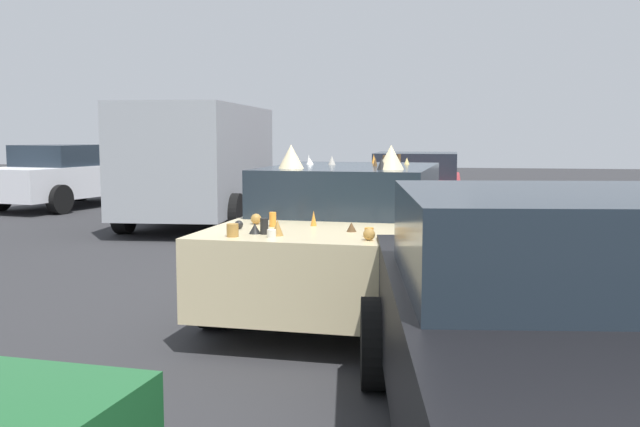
% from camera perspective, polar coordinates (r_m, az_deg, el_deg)
% --- Properties ---
extents(ground_plane, '(60.00, 60.00, 0.00)m').
position_cam_1_polar(ground_plane, '(7.66, 2.23, -6.74)').
color(ground_plane, '#2D2D30').
extents(art_car_decorated, '(4.63, 2.30, 1.63)m').
position_cam_1_polar(art_car_decorated, '(7.57, 2.31, -1.40)').
color(art_car_decorated, beige).
rests_on(art_car_decorated, ground).
extents(parked_van_near_right, '(5.16, 2.41, 2.25)m').
position_cam_1_polar(parked_van_near_right, '(14.08, -9.39, 4.32)').
color(parked_van_near_right, '#9EA3A8').
rests_on(parked_van_near_right, ground).
extents(parked_sedan_near_left, '(4.11, 2.38, 1.44)m').
position_cam_1_polar(parked_sedan_near_left, '(3.89, 18.78, -9.15)').
color(parked_sedan_near_left, black).
rests_on(parked_sedan_near_left, ground).
extents(parked_sedan_far_right, '(4.00, 2.03, 1.36)m').
position_cam_1_polar(parked_sedan_far_right, '(14.54, 7.59, 2.10)').
color(parked_sedan_far_right, red).
rests_on(parked_sedan_far_right, ground).
extents(parked_sedan_row_back_center, '(4.57, 2.61, 1.47)m').
position_cam_1_polar(parked_sedan_row_back_center, '(18.03, -19.24, 2.81)').
color(parked_sedan_row_back_center, white).
rests_on(parked_sedan_row_back_center, ground).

